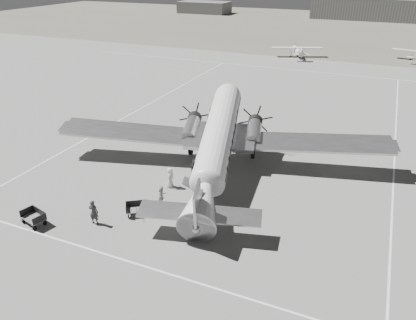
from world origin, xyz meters
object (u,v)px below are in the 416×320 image
object	(u,v)px
baggage_cart_far	(34,218)
ramp_agent	(162,196)
ground_crew	(94,212)
passenger	(170,177)
shed_secondary	(204,7)
light_plane_left	(297,52)
baggage_cart_near	(137,209)
dc3_airliner	(217,143)
hangar_main	(379,9)

from	to	relation	value
baggage_cart_far	ramp_agent	size ratio (longest dim) A/B	1.12
ground_crew	passenger	xyz separation A→B (m)	(2.45, 6.79, -0.08)
shed_secondary	light_plane_left	world-z (taller)	shed_secondary
baggage_cart_near	ramp_agent	bearing A→B (deg)	26.88
dc3_airliner	baggage_cart_far	bearing A→B (deg)	-140.80
light_plane_left	baggage_cart_near	xyz separation A→B (m)	(1.25, -60.08, -0.57)
ground_crew	dc3_airliner	bearing A→B (deg)	-127.62
shed_secondary	passenger	distance (m)	129.70
light_plane_left	baggage_cart_near	distance (m)	60.10
baggage_cart_near	hangar_main	bearing A→B (deg)	51.46
shed_secondary	dc3_airliner	bearing A→B (deg)	-65.57
dc3_airliner	shed_secondary	bearing A→B (deg)	99.76
dc3_airliner	light_plane_left	distance (m)	51.93
light_plane_left	ground_crew	world-z (taller)	light_plane_left
baggage_cart_far	ground_crew	world-z (taller)	ground_crew
hangar_main	dc3_airliner	size ratio (longest dim) A/B	1.38
hangar_main	passenger	size ratio (longest dim) A/B	24.39
passenger	baggage_cart_far	bearing A→B (deg)	139.27
shed_secondary	passenger	bearing A→B (deg)	-67.32
shed_secondary	passenger	size ratio (longest dim) A/B	10.45
shed_secondary	baggage_cart_near	bearing A→B (deg)	-68.20
dc3_airliner	ground_crew	xyz separation A→B (m)	(-5.09, -10.51, -1.97)
hangar_main	dc3_airliner	world-z (taller)	hangar_main
shed_secondary	ground_crew	xyz separation A→B (m)	(47.56, -126.45, -1.06)
hangar_main	ground_crew	size ratio (longest dim) A/B	22.41
dc3_airliner	passenger	world-z (taller)	dc3_airliner
ground_crew	ramp_agent	distance (m)	5.20
baggage_cart_near	passenger	bearing A→B (deg)	52.15
shed_secondary	baggage_cart_near	size ratio (longest dim) A/B	10.93
shed_secondary	light_plane_left	xyz separation A→B (m)	(48.45, -64.20, -0.96)
hangar_main	baggage_cart_near	bearing A→B (deg)	-94.55
hangar_main	ramp_agent	distance (m)	127.73
dc3_airliner	ground_crew	world-z (taller)	dc3_airliner
hangar_main	ramp_agent	size ratio (longest dim) A/B	26.03
shed_secondary	baggage_cart_far	bearing A→B (deg)	-71.19
hangar_main	baggage_cart_far	world-z (taller)	hangar_main
dc3_airliner	ramp_agent	size ratio (longest dim) A/B	18.91
baggage_cart_far	ramp_agent	xyz separation A→B (m)	(7.10, 5.87, 0.30)
hangar_main	shed_secondary	xyz separation A→B (m)	(-60.00, -5.00, -1.30)
light_plane_left	ramp_agent	bearing A→B (deg)	-109.76
dc3_airliner	baggage_cart_near	distance (m)	9.19
light_plane_left	ground_crew	xyz separation A→B (m)	(-0.89, -62.25, -0.10)
ground_crew	ramp_agent	world-z (taller)	ground_crew
dc3_airliner	light_plane_left	size ratio (longest dim) A/B	3.05
baggage_cart_near	dc3_airliner	bearing A→B (deg)	36.57
ramp_agent	hangar_main	bearing A→B (deg)	13.15
baggage_cart_near	baggage_cart_far	bearing A→B (deg)	179.21
shed_secondary	baggage_cart_far	world-z (taller)	shed_secondary
ground_crew	shed_secondary	bearing A→B (deg)	-81.18
baggage_cart_near	passenger	xyz separation A→B (m)	(0.31, 4.63, 0.40)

